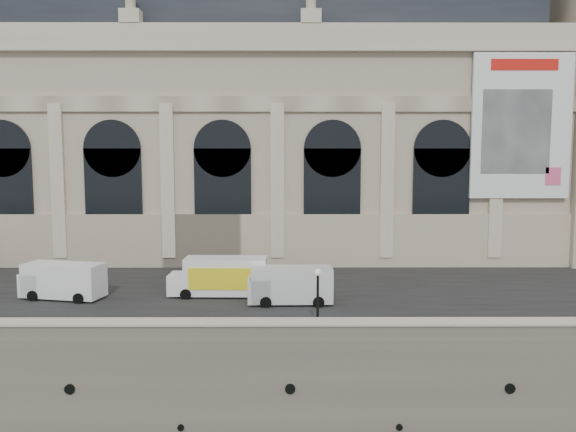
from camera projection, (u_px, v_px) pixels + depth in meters
name	position (u px, v px, depth m)	size (l,w,h in m)	color
quay	(271.00, 271.00, 65.43)	(160.00, 70.00, 6.00)	#79715D
street	(264.00, 287.00, 44.23)	(160.00, 24.00, 0.06)	#2D2D2D
parapet	(254.00, 331.00, 30.84)	(160.00, 1.40, 1.21)	#79715D
museum	(213.00, 124.00, 59.59)	(69.00, 18.70, 29.10)	#BEAE92
van_b	(60.00, 281.00, 40.35)	(6.17, 3.36, 2.60)	white
van_c	(287.00, 285.00, 38.91)	(5.84, 2.49, 2.59)	silver
box_truck	(220.00, 277.00, 41.11)	(7.17, 2.67, 2.87)	white
lamp_right	(318.00, 303.00, 31.80)	(0.40, 0.40, 3.89)	black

